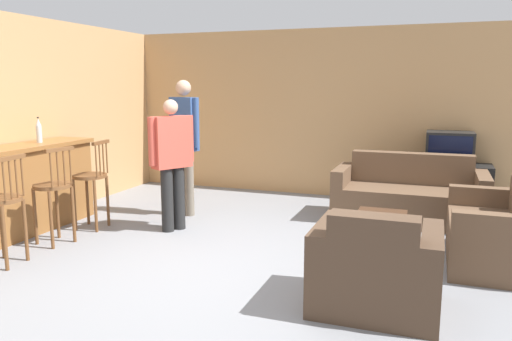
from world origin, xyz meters
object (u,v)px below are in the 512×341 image
(loveseat_right, at_px, (497,234))
(person_by_counter, at_px, (172,158))
(bar_chair_near, at_px, (2,207))
(person_by_window, at_px, (185,138))
(coffee_table, at_px, (378,225))
(book_on_table, at_px, (374,221))
(tv_unit, at_px, (447,187))
(tv, at_px, (450,148))
(bar_chair_mid, at_px, (54,193))
(bottle, at_px, (39,131))
(couch_far, at_px, (409,197))
(armchair_near, at_px, (376,271))
(bar_chair_far, at_px, (91,182))

(loveseat_right, xyz_separation_m, person_by_counter, (-3.56, -0.05, 0.58))
(bar_chair_near, bearing_deg, person_by_window, 71.50)
(person_by_window, bearing_deg, coffee_table, -16.74)
(loveseat_right, height_order, book_on_table, loveseat_right)
(tv_unit, height_order, tv, tv)
(tv_unit, bearing_deg, bar_chair_mid, -142.54)
(book_on_table, bearing_deg, bottle, -177.96)
(tv_unit, xyz_separation_m, book_on_table, (-0.73, -2.46, 0.07))
(bar_chair_mid, distance_m, tv, 5.18)
(person_by_window, bearing_deg, tv, 24.70)
(couch_far, bearing_deg, book_on_table, -98.76)
(armchair_near, height_order, person_by_window, person_by_window)
(couch_far, bearing_deg, person_by_window, -165.68)
(tv, xyz_separation_m, person_by_counter, (-3.13, -2.23, 0.01))
(bar_chair_near, relative_size, couch_far, 0.58)
(bottle, bearing_deg, armchair_near, -13.51)
(couch_far, distance_m, bottle, 4.73)
(armchair_near, xyz_separation_m, tv_unit, (0.57, 3.61, 0.02))
(bar_chair_mid, height_order, loveseat_right, bar_chair_mid)
(coffee_table, height_order, tv_unit, tv_unit)
(bar_chair_far, height_order, loveseat_right, bar_chair_far)
(tv, xyz_separation_m, bottle, (-4.76, -2.60, 0.31))
(bar_chair_near, distance_m, tv_unit, 5.62)
(bar_chair_near, relative_size, armchair_near, 1.13)
(bar_chair_far, height_order, book_on_table, bar_chair_far)
(bar_chair_mid, bearing_deg, book_on_table, 11.51)
(bar_chair_near, relative_size, coffee_table, 1.05)
(loveseat_right, height_order, bottle, bottle)
(armchair_near, distance_m, bottle, 4.40)
(bottle, xyz_separation_m, book_on_table, (4.03, 0.14, -0.80))
(bar_chair_far, distance_m, loveseat_right, 4.55)
(couch_far, height_order, loveseat_right, couch_far)
(bar_chair_near, relative_size, bottle, 3.48)
(loveseat_right, bearing_deg, tv, 101.16)
(bar_chair_near, height_order, bar_chair_mid, same)
(bar_chair_far, relative_size, coffee_table, 1.05)
(loveseat_right, xyz_separation_m, coffee_table, (-1.12, -0.15, 0.02))
(bar_chair_near, relative_size, tv, 1.73)
(armchair_near, bearing_deg, couch_far, 88.06)
(bar_chair_far, distance_m, person_by_counter, 1.05)
(couch_far, xyz_separation_m, person_by_window, (-2.86, -0.73, 0.73))
(tv_unit, bearing_deg, person_by_window, -155.26)
(book_on_table, distance_m, person_by_window, 2.84)
(book_on_table, bearing_deg, loveseat_right, 13.37)
(book_on_table, bearing_deg, couch_far, 81.24)
(coffee_table, bearing_deg, bar_chair_mid, -166.56)
(bar_chair_mid, relative_size, bottle, 3.48)
(bar_chair_far, bearing_deg, couch_far, 25.09)
(couch_far, distance_m, book_on_table, 1.67)
(coffee_table, xyz_separation_m, tv_unit, (0.69, 2.33, 0.00))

